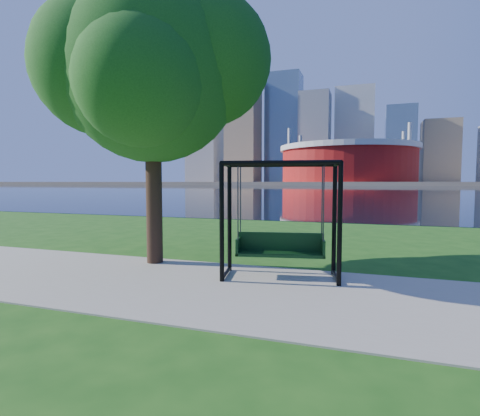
% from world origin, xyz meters
% --- Properties ---
extents(ground, '(900.00, 900.00, 0.00)m').
position_xyz_m(ground, '(0.00, 0.00, 0.00)').
color(ground, '#1E5114').
rests_on(ground, ground).
extents(path, '(120.00, 4.00, 0.03)m').
position_xyz_m(path, '(0.00, -0.50, 0.01)').
color(path, '#9E937F').
rests_on(path, ground).
extents(river, '(900.00, 180.00, 0.02)m').
position_xyz_m(river, '(0.00, 102.00, 0.01)').
color(river, black).
rests_on(river, ground).
extents(far_bank, '(900.00, 228.00, 2.00)m').
position_xyz_m(far_bank, '(0.00, 306.00, 1.00)').
color(far_bank, '#937F60').
rests_on(far_bank, ground).
extents(stadium, '(83.00, 83.00, 32.00)m').
position_xyz_m(stadium, '(-10.00, 235.00, 14.23)').
color(stadium, maroon).
rests_on(stadium, far_bank).
extents(skyline, '(392.00, 66.00, 96.50)m').
position_xyz_m(skyline, '(-4.27, 319.39, 35.89)').
color(skyline, gray).
rests_on(skyline, far_bank).
extents(swing, '(2.58, 1.49, 2.48)m').
position_xyz_m(swing, '(0.59, 0.63, 1.20)').
color(swing, black).
rests_on(swing, ground).
extents(park_tree, '(5.61, 5.06, 6.96)m').
position_xyz_m(park_tree, '(-2.77, 1.10, 4.83)').
color(park_tree, black).
rests_on(park_tree, ground).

